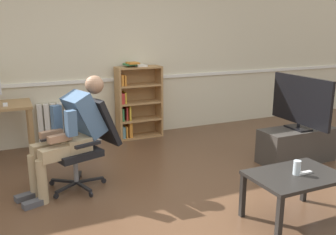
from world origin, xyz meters
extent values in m
plane|color=brown|center=(0.00, 0.00, 0.00)|extent=(18.00, 18.00, 0.00)
cube|color=beige|center=(0.00, 2.65, 1.35)|extent=(12.00, 0.10, 2.70)
cube|color=white|center=(0.00, 2.58, 0.92)|extent=(12.00, 0.03, 0.05)
cube|color=#9E7547|center=(-1.28, 1.88, 0.36)|extent=(0.06, 0.06, 0.72)
cube|color=#9E7547|center=(-1.28, 2.42, 0.36)|extent=(0.06, 0.06, 0.72)
cube|color=white|center=(-1.55, 2.03, 0.77)|extent=(0.06, 0.10, 0.03)
cube|color=#AD7F4C|center=(0.02, 2.42, 0.56)|extent=(0.03, 0.28, 1.12)
cube|color=#AD7F4C|center=(0.70, 2.42, 0.56)|extent=(0.03, 0.28, 1.12)
cube|color=#AD7F4C|center=(0.36, 2.56, 0.56)|extent=(0.68, 0.02, 1.12)
cube|color=#AD7F4C|center=(0.36, 2.42, 0.01)|extent=(0.64, 0.28, 0.03)
cube|color=#AD7F4C|center=(0.36, 2.42, 0.29)|extent=(0.64, 0.28, 0.03)
cube|color=#AD7F4C|center=(0.36, 2.42, 0.56)|extent=(0.64, 0.28, 0.03)
cube|color=#AD7F4C|center=(0.36, 2.42, 0.84)|extent=(0.64, 0.28, 0.03)
cube|color=#AD7F4C|center=(0.36, 2.42, 1.11)|extent=(0.64, 0.28, 0.03)
cube|color=#6699A3|center=(0.07, 2.41, 0.12)|extent=(0.04, 0.19, 0.18)
cube|color=#38844C|center=(0.07, 2.43, 0.40)|extent=(0.03, 0.19, 0.20)
cube|color=red|center=(0.07, 2.41, 0.66)|extent=(0.05, 0.19, 0.16)
cube|color=orange|center=(0.07, 2.40, 0.93)|extent=(0.04, 0.19, 0.17)
cube|color=orange|center=(0.12, 2.41, 0.12)|extent=(0.03, 0.19, 0.18)
cube|color=red|center=(0.14, 2.44, 0.40)|extent=(0.03, 0.19, 0.21)
cube|color=gold|center=(0.12, 2.43, 0.66)|extent=(0.03, 0.19, 0.17)
cube|color=orange|center=(0.12, 2.41, 0.93)|extent=(0.03, 0.19, 0.16)
cube|color=orange|center=(0.18, 2.41, 0.15)|extent=(0.05, 0.19, 0.24)
cube|color=gold|center=(0.18, 2.43, 0.42)|extent=(0.03, 0.19, 0.24)
cube|color=white|center=(0.39, 2.43, 1.14)|extent=(0.16, 0.22, 0.02)
cube|color=#38844C|center=(0.23, 2.44, 1.16)|extent=(0.16, 0.22, 0.02)
cube|color=orange|center=(0.26, 2.38, 1.18)|extent=(0.16, 0.22, 0.02)
cube|color=white|center=(-1.12, 2.54, 0.32)|extent=(0.07, 0.08, 0.63)
cube|color=white|center=(-1.03, 2.54, 0.32)|extent=(0.07, 0.08, 0.63)
cube|color=white|center=(-0.94, 2.54, 0.32)|extent=(0.07, 0.08, 0.63)
cube|color=white|center=(-0.84, 2.54, 0.32)|extent=(0.07, 0.08, 0.63)
cube|color=white|center=(-0.75, 2.54, 0.32)|extent=(0.07, 0.08, 0.63)
cube|color=white|center=(-0.65, 2.54, 0.32)|extent=(0.07, 0.08, 0.63)
cube|color=white|center=(-0.56, 2.54, 0.32)|extent=(0.07, 0.08, 0.63)
cube|color=white|center=(-0.46, 2.54, 0.32)|extent=(0.07, 0.08, 0.63)
cube|color=white|center=(-0.37, 2.54, 0.32)|extent=(0.07, 0.08, 0.63)
cube|color=white|center=(-0.28, 2.54, 0.32)|extent=(0.07, 0.08, 0.63)
cube|color=black|center=(-0.87, 0.77, 0.07)|extent=(0.13, 0.30, 0.02)
cylinder|color=black|center=(-0.83, 0.63, 0.03)|extent=(0.04, 0.06, 0.06)
cube|color=black|center=(-0.77, 0.91, 0.07)|extent=(0.30, 0.04, 0.02)
cylinder|color=black|center=(-0.62, 0.91, 0.03)|extent=(0.06, 0.02, 0.06)
cube|color=black|center=(-0.87, 1.06, 0.07)|extent=(0.13, 0.30, 0.02)
cylinder|color=black|center=(-0.83, 1.20, 0.03)|extent=(0.04, 0.06, 0.06)
cube|color=black|center=(-1.04, 1.00, 0.07)|extent=(0.26, 0.21, 0.02)
cylinder|color=black|center=(-1.16, 1.09, 0.03)|extent=(0.06, 0.05, 0.06)
cube|color=black|center=(-1.04, 0.82, 0.07)|extent=(0.26, 0.20, 0.02)
cylinder|color=black|center=(-1.16, 0.74, 0.03)|extent=(0.06, 0.05, 0.06)
cylinder|color=gray|center=(-0.92, 0.91, 0.23)|extent=(0.05, 0.05, 0.30)
cube|color=black|center=(-0.92, 0.91, 0.41)|extent=(0.58, 0.58, 0.07)
cube|color=black|center=(-0.60, 1.02, 0.70)|extent=(0.39, 0.50, 0.54)
cube|color=black|center=(-0.98, 1.17, 0.56)|extent=(0.28, 0.13, 0.03)
cube|color=black|center=(-0.82, 0.67, 0.56)|extent=(0.28, 0.13, 0.03)
cube|color=tan|center=(-0.92, 0.91, 0.52)|extent=(0.35, 0.40, 0.14)
cube|color=#476689|center=(-0.79, 0.96, 0.80)|extent=(0.47, 0.44, 0.52)
sphere|color=#A87A5B|center=(-0.65, 1.00, 1.11)|extent=(0.20, 0.20, 0.20)
cube|color=black|center=(-1.19, 0.83, 0.62)|extent=(0.15, 0.08, 0.02)
cube|color=tan|center=(-1.15, 0.94, 0.49)|extent=(0.44, 0.25, 0.13)
cylinder|color=tan|center=(-1.35, 0.88, 0.23)|extent=(0.10, 0.10, 0.46)
cube|color=#4C4C51|center=(-1.44, 0.85, 0.03)|extent=(0.24, 0.15, 0.06)
cube|color=tan|center=(-1.09, 0.75, 0.49)|extent=(0.44, 0.25, 0.13)
cylinder|color=tan|center=(-1.29, 0.69, 0.23)|extent=(0.10, 0.10, 0.46)
cube|color=#4C4C51|center=(-1.38, 0.66, 0.03)|extent=(0.24, 0.15, 0.06)
cube|color=#476689|center=(-1.06, 1.03, 0.78)|extent=(0.12, 0.11, 0.26)
cube|color=#A87A5B|center=(-1.14, 0.94, 0.64)|extent=(0.25, 0.14, 0.07)
cube|color=#476689|center=(-0.97, 0.73, 0.78)|extent=(0.12, 0.11, 0.26)
cube|color=#A87A5B|center=(-1.08, 0.76, 0.64)|extent=(0.25, 0.14, 0.07)
cube|color=#3D3833|center=(1.85, 0.55, 0.22)|extent=(1.01, 0.41, 0.44)
cube|color=black|center=(1.85, 0.55, 0.45)|extent=(0.21, 0.32, 0.02)
cylinder|color=black|center=(1.85, 0.55, 0.49)|extent=(0.04, 0.04, 0.05)
cube|color=black|center=(1.85, 0.55, 0.82)|extent=(0.06, 0.99, 0.61)
cube|color=#9EBCF4|center=(1.87, 0.55, 0.82)|extent=(0.02, 0.93, 0.56)
cube|color=black|center=(0.37, -0.83, 0.21)|extent=(0.04, 0.04, 0.42)
cube|color=black|center=(1.12, -0.34, 0.21)|extent=(0.04, 0.04, 0.42)
cube|color=black|center=(0.37, -0.34, 0.21)|extent=(0.04, 0.04, 0.42)
cube|color=black|center=(0.75, -0.58, 0.44)|extent=(0.81, 0.55, 0.03)
cylinder|color=silver|center=(0.75, -0.59, 0.52)|extent=(0.07, 0.07, 0.13)
cube|color=white|center=(0.82, -0.61, 0.46)|extent=(0.15, 0.04, 0.02)
camera|label=1|loc=(-1.51, -2.83, 1.72)|focal=38.62mm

